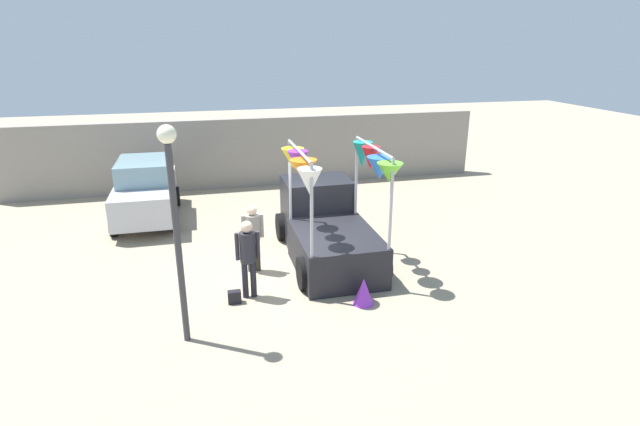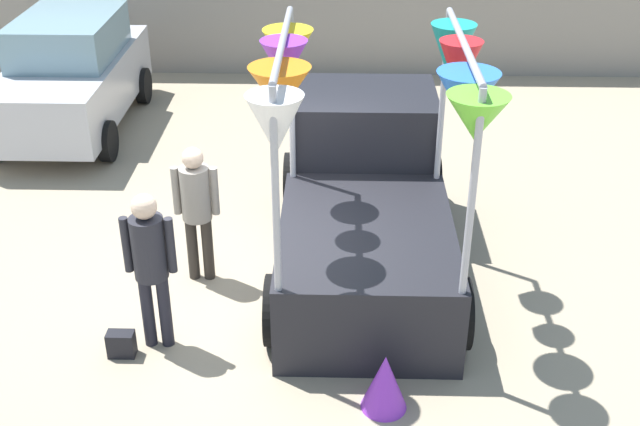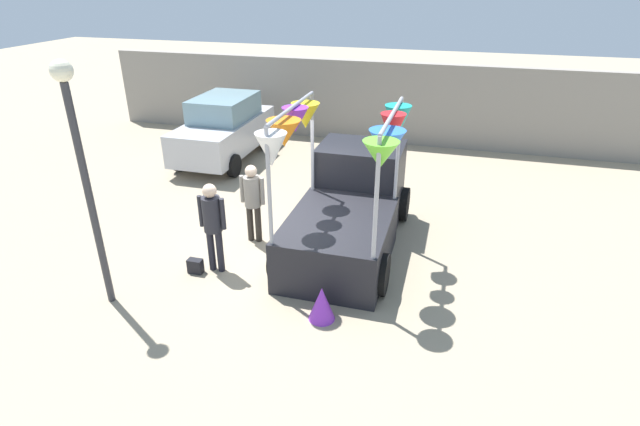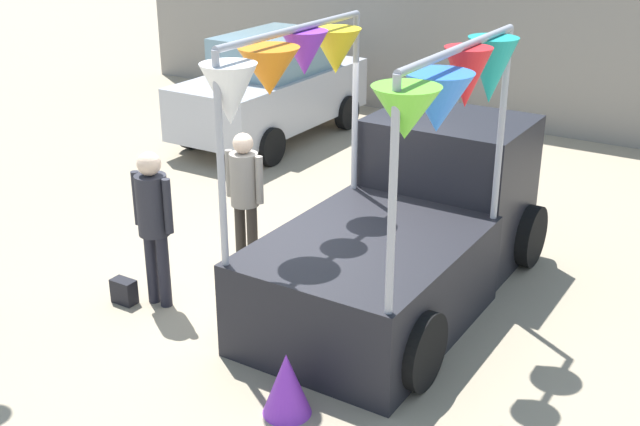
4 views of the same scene
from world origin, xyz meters
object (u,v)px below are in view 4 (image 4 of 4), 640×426
object	(u,v)px
parked_car	(273,87)
folded_kite_bundle_violet	(287,384)
person_customer	(153,214)
handbag	(124,291)
person_vendor	(245,188)
vendor_truck	(410,214)

from	to	relation	value
parked_car	folded_kite_bundle_violet	xyz separation A→B (m)	(4.89, -6.72, -0.64)
person_customer	handbag	world-z (taller)	person_customer
person_customer	person_vendor	distance (m)	1.31
parked_car	folded_kite_bundle_violet	bearing A→B (deg)	-53.99
vendor_truck	person_customer	bearing A→B (deg)	-140.99
person_vendor	parked_car	bearing A→B (deg)	121.74
person_vendor	folded_kite_bundle_violet	distance (m)	3.10
vendor_truck	folded_kite_bundle_violet	distance (m)	2.75
person_vendor	person_customer	bearing A→B (deg)	-101.02
vendor_truck	person_customer	distance (m)	2.81
parked_car	handbag	world-z (taller)	parked_car
person_customer	person_vendor	bearing A→B (deg)	78.98
folded_kite_bundle_violet	vendor_truck	bearing A→B (deg)	93.09
parked_car	person_customer	distance (m)	6.37
handbag	folded_kite_bundle_violet	world-z (taller)	folded_kite_bundle_violet
handbag	parked_car	bearing A→B (deg)	110.16
vendor_truck	folded_kite_bundle_violet	xyz separation A→B (m)	(0.14, -2.67, -0.64)
person_customer	folded_kite_bundle_violet	xyz separation A→B (m)	(2.33, -0.90, -0.78)
parked_car	person_customer	bearing A→B (deg)	-66.26
person_vendor	handbag	distance (m)	1.83
person_customer	person_vendor	world-z (taller)	person_customer
folded_kite_bundle_violet	handbag	bearing A→B (deg)	165.35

